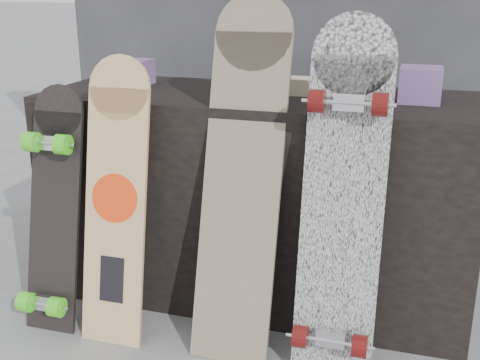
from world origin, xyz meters
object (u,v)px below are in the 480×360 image
(longboard_geisha, at_px, (116,194))
(skateboard_dark, at_px, (52,208))
(longboard_celtic, at_px, (243,166))
(longboard_cascadia, at_px, (343,196))
(vendor_table, at_px, (258,196))

(longboard_geisha, relative_size, skateboard_dark, 1.13)
(longboard_geisha, xyz_separation_m, longboard_celtic, (0.42, 0.09, 0.11))
(longboard_cascadia, bearing_deg, longboard_geisha, -178.31)
(longboard_celtic, bearing_deg, vendor_table, 96.66)
(longboard_geisha, xyz_separation_m, longboard_cascadia, (0.76, 0.02, 0.06))
(longboard_cascadia, distance_m, skateboard_dark, 1.02)
(vendor_table, relative_size, longboard_cascadia, 1.43)
(skateboard_dark, bearing_deg, vendor_table, 34.29)
(vendor_table, distance_m, longboard_geisha, 0.58)
(skateboard_dark, bearing_deg, longboard_celtic, 8.32)
(longboard_celtic, xyz_separation_m, longboard_cascadia, (0.34, -0.07, -0.04))
(longboard_celtic, distance_m, skateboard_dark, 0.70)
(longboard_celtic, bearing_deg, longboard_geisha, -167.95)
(longboard_geisha, relative_size, longboard_celtic, 0.83)
(vendor_table, height_order, longboard_geisha, longboard_geisha)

